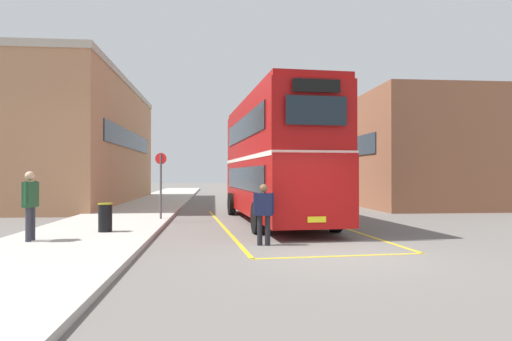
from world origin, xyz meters
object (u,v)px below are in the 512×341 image
at_px(single_deck_bus, 294,177).
at_px(pedestrian_boarding, 264,210).
at_px(bus_stop_sign, 161,179).
at_px(pedestrian_waiting_near, 30,200).
at_px(litter_bin, 105,217).
at_px(double_decker_bus, 274,157).

distance_m(single_deck_bus, pedestrian_boarding, 24.51).
xyz_separation_m(single_deck_bus, bus_stop_sign, (-8.38, -18.02, 0.04)).
xyz_separation_m(pedestrian_boarding, pedestrian_waiting_near, (-6.01, 0.37, 0.28)).
bearing_deg(single_deck_bus, pedestrian_boarding, -101.85).
xyz_separation_m(litter_bin, bus_stop_sign, (1.19, 3.83, 1.10)).
height_order(litter_bin, bus_stop_sign, bus_stop_sign).
xyz_separation_m(pedestrian_boarding, litter_bin, (-4.54, 2.13, -0.35)).
bearing_deg(pedestrian_waiting_near, litter_bin, 50.08).
bearing_deg(bus_stop_sign, double_decker_bus, -3.58).
bearing_deg(pedestrian_waiting_near, single_deck_bus, 64.94).
bearing_deg(pedestrian_waiting_near, pedestrian_boarding, -3.49).
bearing_deg(litter_bin, pedestrian_boarding, -25.09).
xyz_separation_m(single_deck_bus, pedestrian_waiting_near, (-11.04, -23.61, -0.44)).
xyz_separation_m(double_decker_bus, pedestrian_boarding, (-1.04, -5.68, -1.60)).
bearing_deg(pedestrian_waiting_near, bus_stop_sign, 64.52).
xyz_separation_m(single_deck_bus, pedestrian_boarding, (-5.03, -23.98, -0.72)).
bearing_deg(bus_stop_sign, pedestrian_waiting_near, -115.48).
height_order(pedestrian_boarding, pedestrian_waiting_near, pedestrian_waiting_near).
xyz_separation_m(pedestrian_boarding, bus_stop_sign, (-3.35, 5.96, 0.76)).
bearing_deg(pedestrian_boarding, bus_stop_sign, 119.33).
distance_m(pedestrian_waiting_near, bus_stop_sign, 6.21).
height_order(single_deck_bus, litter_bin, single_deck_bus).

